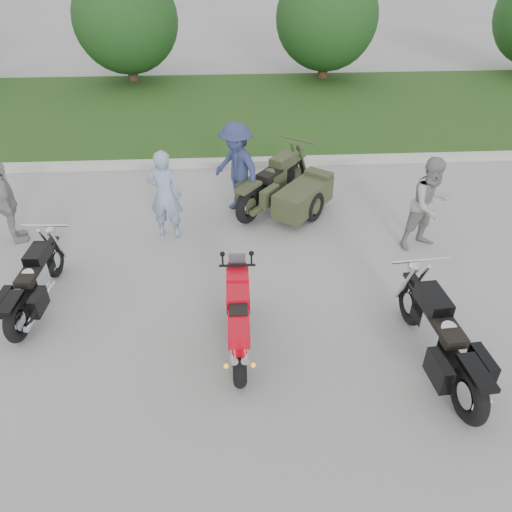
{
  "coord_description": "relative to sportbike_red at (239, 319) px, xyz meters",
  "views": [
    {
      "loc": [
        0.37,
        -5.55,
        5.11
      ],
      "look_at": [
        0.74,
        0.77,
        0.8
      ],
      "focal_mm": 35.0,
      "sensor_mm": 36.0,
      "label": 1
    }
  ],
  "objects": [
    {
      "name": "ground",
      "position": [
        -0.44,
        0.36,
        -0.54
      ],
      "size": [
        80.0,
        80.0,
        0.0
      ],
      "primitive_type": "plane",
      "color": "#A0A09A",
      "rests_on": "ground"
    },
    {
      "name": "curb",
      "position": [
        -0.44,
        6.36,
        -0.47
      ],
      "size": [
        60.0,
        0.3,
        0.15
      ],
      "primitive_type": "cube",
      "color": "#B8B5AD",
      "rests_on": "ground"
    },
    {
      "name": "grass_strip",
      "position": [
        -0.44,
        10.51,
        -0.47
      ],
      "size": [
        60.0,
        8.0,
        0.14
      ],
      "primitive_type": "cube",
      "color": "#2C4F1B",
      "rests_on": "ground"
    },
    {
      "name": "tree_mid_left",
      "position": [
        -3.44,
        13.86,
        1.65
      ],
      "size": [
        3.6,
        3.6,
        4.0
      ],
      "color": "#3F2B1C",
      "rests_on": "ground"
    },
    {
      "name": "tree_mid_right",
      "position": [
        3.56,
        13.86,
        1.65
      ],
      "size": [
        3.6,
        3.6,
        4.0
      ],
      "color": "#3F2B1C",
      "rests_on": "ground"
    },
    {
      "name": "sportbike_red",
      "position": [
        0.0,
        0.0,
        0.0
      ],
      "size": [
        0.33,
        1.94,
        0.92
      ],
      "rotation": [
        0.0,
        0.0,
        -0.01
      ],
      "color": "black",
      "rests_on": "ground"
    },
    {
      "name": "cruiser_left",
      "position": [
        -3.12,
        1.08,
        -0.11
      ],
      "size": [
        0.41,
        2.19,
        0.84
      ],
      "rotation": [
        0.0,
        0.0,
        -0.07
      ],
      "color": "black",
      "rests_on": "ground"
    },
    {
      "name": "cruiser_right",
      "position": [
        2.67,
        -0.56,
        -0.05
      ],
      "size": [
        0.52,
        2.49,
        0.96
      ],
      "rotation": [
        0.0,
        0.0,
        0.08
      ],
      "color": "black",
      "rests_on": "ground"
    },
    {
      "name": "cruiser_sidecar",
      "position": [
        1.16,
        3.9,
        -0.08
      ],
      "size": [
        2.11,
        2.37,
        0.99
      ],
      "rotation": [
        0.0,
        0.0,
        -0.66
      ],
      "color": "black",
      "rests_on": "ground"
    },
    {
      "name": "person_stripe",
      "position": [
        -1.25,
        3.15,
        0.33
      ],
      "size": [
        0.7,
        0.52,
        1.74
      ],
      "primitive_type": "imported",
      "rotation": [
        0.0,
        0.0,
        2.97
      ],
      "color": "#8798B7",
      "rests_on": "ground"
    },
    {
      "name": "person_grey",
      "position": [
        3.5,
        2.48,
        0.33
      ],
      "size": [
        1.02,
        0.9,
        1.75
      ],
      "primitive_type": "imported",
      "rotation": [
        0.0,
        0.0,
        0.33
      ],
      "color": "gray",
      "rests_on": "ground"
    },
    {
      "name": "person_denim",
      "position": [
        0.09,
        4.1,
        0.4
      ],
      "size": [
        1.3,
        1.38,
        1.88
      ],
      "primitive_type": "imported",
      "rotation": [
        0.0,
        0.0,
        -0.9
      ],
      "color": "navy",
      "rests_on": "ground"
    },
    {
      "name": "person_back",
      "position": [
        -4.12,
        3.13,
        0.26
      ],
      "size": [
        0.76,
        1.01,
        1.6
      ],
      "primitive_type": "imported",
      "rotation": [
        0.0,
        0.0,
        2.01
      ],
      "color": "#969691",
      "rests_on": "ground"
    }
  ]
}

